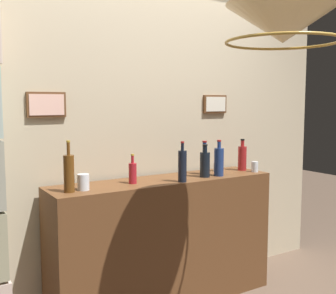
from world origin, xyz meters
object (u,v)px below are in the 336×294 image
object	(u,v)px
liquor_bottle_sherry	(69,173)
glass_tumbler_rocks	(217,166)
liquor_bottle_scotch	(219,161)
liquor_bottle_gin	(205,164)
pendant_lamp	(283,25)
liquor_bottle_mezcal	(182,166)
glass_tumbler_shot	(83,182)
liquor_bottle_vermouth	(204,162)
liquor_bottle_rye	(133,172)
glass_tumbler_highball	(255,167)
liquor_bottle_vodka	(242,158)

from	to	relation	value
liquor_bottle_sherry	glass_tumbler_rocks	distance (m)	1.35
liquor_bottle_scotch	liquor_bottle_sherry	distance (m)	1.20
liquor_bottle_gin	glass_tumbler_rocks	size ratio (longest dim) A/B	3.31
pendant_lamp	glass_tumbler_rocks	bearing A→B (deg)	68.95
liquor_bottle_mezcal	liquor_bottle_gin	xyz separation A→B (m)	(0.26, 0.08, -0.02)
glass_tumbler_shot	pendant_lamp	xyz separation A→B (m)	(0.82, -0.95, 0.95)
liquor_bottle_scotch	liquor_bottle_vermouth	bearing A→B (deg)	114.43
liquor_bottle_rye	glass_tumbler_rocks	bearing A→B (deg)	7.51
liquor_bottle_scotch	glass_tumbler_highball	world-z (taller)	liquor_bottle_scotch
liquor_bottle_gin	liquor_bottle_vodka	xyz separation A→B (m)	(0.47, 0.09, 0.01)
liquor_bottle_mezcal	liquor_bottle_sherry	xyz separation A→B (m)	(-0.81, 0.10, 0.01)
liquor_bottle_sherry	pendant_lamp	xyz separation A→B (m)	(0.92, -0.93, 0.87)
liquor_bottle_vermouth	liquor_bottle_vodka	size ratio (longest dim) A/B	1.01
liquor_bottle_sherry	glass_tumbler_shot	distance (m)	0.12
liquor_bottle_gin	liquor_bottle_mezcal	bearing A→B (deg)	-163.40
liquor_bottle_rye	pendant_lamp	xyz separation A→B (m)	(0.43, -0.98, 0.92)
liquor_bottle_vodka	glass_tumbler_shot	size ratio (longest dim) A/B	2.50
liquor_bottle_sherry	pendant_lamp	bearing A→B (deg)	-45.54
liquor_bottle_mezcal	liquor_bottle_sherry	bearing A→B (deg)	173.12
liquor_bottle_mezcal	liquor_bottle_rye	bearing A→B (deg)	156.76
liquor_bottle_sherry	glass_tumbler_shot	world-z (taller)	liquor_bottle_sherry
glass_tumbler_rocks	glass_tumbler_highball	bearing A→B (deg)	-40.27
liquor_bottle_gin	glass_tumbler_shot	distance (m)	0.98
glass_tumbler_rocks	liquor_bottle_gin	bearing A→B (deg)	-145.74
glass_tumbler_highball	liquor_bottle_vodka	bearing A→B (deg)	106.37
glass_tumbler_highball	pendant_lamp	bearing A→B (deg)	-126.66
liquor_bottle_gin	liquor_bottle_sherry	bearing A→B (deg)	178.94
glass_tumbler_rocks	liquor_bottle_sherry	bearing A→B (deg)	-173.29
liquor_bottle_sherry	glass_tumbler_highball	bearing A→B (deg)	-1.69
liquor_bottle_vodka	glass_tumbler_highball	distance (m)	0.14
pendant_lamp	liquor_bottle_sherry	bearing A→B (deg)	134.46
liquor_bottle_scotch	glass_tumbler_shot	world-z (taller)	liquor_bottle_scotch
glass_tumbler_shot	liquor_bottle_scotch	bearing A→B (deg)	-2.57
liquor_bottle_mezcal	liquor_bottle_vermouth	distance (m)	0.38
liquor_bottle_gin	glass_tumbler_shot	world-z (taller)	liquor_bottle_gin
liquor_bottle_vermouth	glass_tumbler_shot	bearing A→B (deg)	-176.24
liquor_bottle_mezcal	glass_tumbler_shot	size ratio (longest dim) A/B	2.77
glass_tumbler_shot	pendant_lamp	distance (m)	1.57
liquor_bottle_mezcal	glass_tumbler_highball	size ratio (longest dim) A/B	3.44
liquor_bottle_vermouth	pendant_lamp	world-z (taller)	pendant_lamp
liquor_bottle_vodka	liquor_bottle_vermouth	bearing A→B (deg)	178.51
liquor_bottle_rye	glass_tumbler_highball	xyz separation A→B (m)	(1.09, -0.09, -0.04)
liquor_bottle_sherry	glass_tumbler_highball	distance (m)	1.58
liquor_bottle_vermouth	liquor_bottle_vodka	bearing A→B (deg)	-1.49
liquor_bottle_gin	liquor_bottle_sherry	xyz separation A→B (m)	(-1.08, 0.02, 0.02)
liquor_bottle_vermouth	pendant_lamp	xyz separation A→B (m)	(-0.23, -1.01, 0.90)
liquor_bottle_vermouth	glass_tumbler_rocks	distance (m)	0.21
liquor_bottle_scotch	glass_tumbler_highball	size ratio (longest dim) A/B	3.29
liquor_bottle_scotch	liquor_bottle_rye	bearing A→B (deg)	173.61
liquor_bottle_vermouth	glass_tumbler_highball	world-z (taller)	liquor_bottle_vermouth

